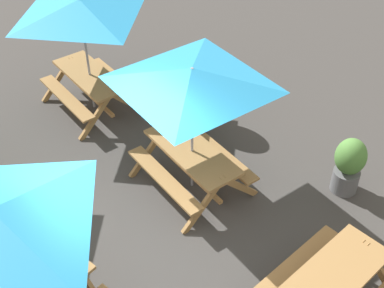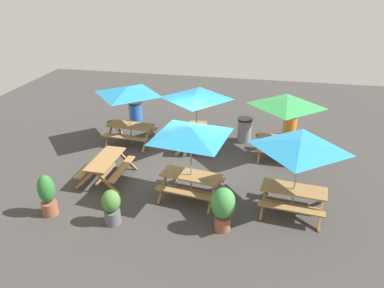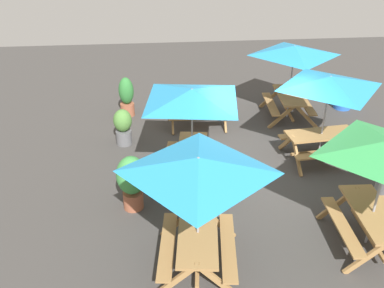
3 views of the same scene
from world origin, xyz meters
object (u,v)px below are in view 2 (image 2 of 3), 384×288
trash_bin_gray (245,130)px  potted_plant_1 (47,195)px  picnic_table_4 (300,150)px  potted_plant_2 (223,207)px  trash_bin_orange (290,126)px  trash_bin_blue (136,112)px  picnic_table_2 (128,95)px  picnic_table_0 (191,137)px  picnic_table_1 (197,99)px  potted_plant_0 (112,206)px  picnic_table_5 (106,164)px  picnic_table_3 (286,107)px

trash_bin_gray → potted_plant_1: size_ratio=0.77×
picnic_table_4 → potted_plant_2: bearing=40.3°
trash_bin_orange → trash_bin_blue: same height
trash_bin_orange → potted_plant_2: potted_plant_2 is taller
picnic_table_4 → trash_bin_blue: (6.64, -5.55, -1.49)m
picnic_table_2 → picnic_table_0: bearing=137.2°
picnic_table_1 → potted_plant_1: (3.26, 5.10, -1.34)m
picnic_table_4 → trash_bin_gray: (1.72, -4.55, -1.49)m
trash_bin_blue → potted_plant_2: bearing=125.3°
potted_plant_0 → trash_bin_blue: bearing=-75.8°
potted_plant_0 → potted_plant_1: size_ratio=0.82×
picnic_table_2 → potted_plant_1: (0.62, 5.04, -1.34)m
trash_bin_orange → picnic_table_0: bearing=59.3°
picnic_table_2 → trash_bin_orange: (-6.21, -1.83, -1.49)m
picnic_table_5 → potted_plant_1: potted_plant_1 is taller
picnic_table_0 → trash_bin_blue: size_ratio=2.85×
potted_plant_1 → potted_plant_2: potted_plant_2 is taller
picnic_table_0 → potted_plant_0: 2.91m
picnic_table_0 → picnic_table_2: size_ratio=1.20×
trash_bin_orange → potted_plant_2: (1.93, 6.58, 0.24)m
picnic_table_0 → picnic_table_4: size_ratio=1.20×
picnic_table_5 → trash_bin_blue: trash_bin_blue is taller
picnic_table_5 → trash_bin_gray: 5.76m
picnic_table_4 → potted_plant_0: 5.28m
picnic_table_4 → potted_plant_0: bearing=24.7°
picnic_table_3 → picnic_table_4: same height
potted_plant_2 → potted_plant_1: bearing=3.5°
potted_plant_0 → picnic_table_5: bearing=-63.2°
trash_bin_gray → potted_plant_2: 5.78m
potted_plant_0 → trash_bin_gray: bearing=-117.1°
picnic_table_1 → potted_plant_2: picnic_table_1 is taller
trash_bin_gray → potted_plant_0: potted_plant_0 is taller
trash_bin_blue → trash_bin_gray: bearing=168.6°
picnic_table_5 → potted_plant_2: potted_plant_2 is taller
potted_plant_2 → picnic_table_1: bearing=-71.1°
picnic_table_2 → potted_plant_1: size_ratio=1.84×
trash_bin_orange → potted_plant_2: bearing=73.7°
potted_plant_0 → potted_plant_1: bearing=-1.0°
trash_bin_blue → trash_bin_gray: same height
trash_bin_gray → picnic_table_1: bearing=28.6°
trash_bin_gray → potted_plant_1: potted_plant_1 is taller
trash_bin_orange → trash_bin_gray: 1.96m
picnic_table_1 → trash_bin_orange: picnic_table_1 is taller
picnic_table_0 → trash_bin_orange: size_ratio=2.85×
picnic_table_2 → potted_plant_2: 6.52m
picnic_table_1 → picnic_table_0: bearing=2.9°
picnic_table_3 → potted_plant_1: 8.25m
picnic_table_0 → picnic_table_2: same height
trash_bin_blue → potted_plant_2: size_ratio=0.77×
potted_plant_2 → picnic_table_2: bearing=-48.0°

